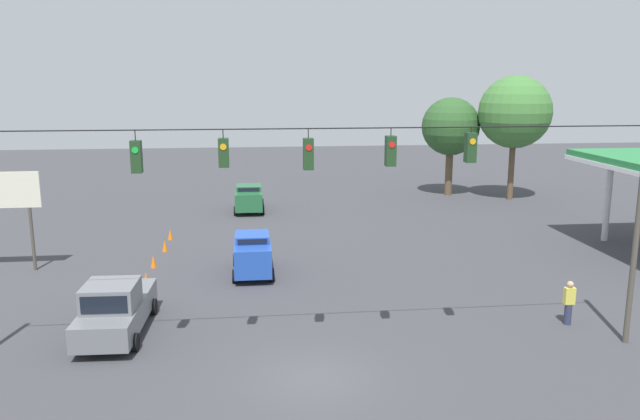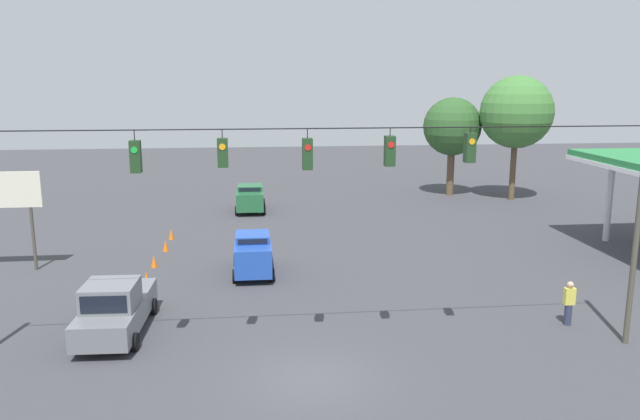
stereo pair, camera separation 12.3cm
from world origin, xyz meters
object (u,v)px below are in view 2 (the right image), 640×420
Objects in this scene: tree_horizon_left at (517,112)px; sedan_green_withflow_deep at (250,197)px; traffic_cone_farthest at (171,234)px; roadside_billboard at (0,198)px; traffic_cone_second at (133,300)px; traffic_cone_fourth at (154,261)px; pickup_truck_grey_parked_shoulder at (115,308)px; pedestrian at (569,303)px; traffic_cone_third at (146,278)px; traffic_cone_fifth at (166,246)px; traffic_cone_nearest at (124,324)px; tree_horizon_right at (452,127)px; sedan_blue_withflow_mid at (253,253)px; overhead_signal_span at (308,199)px.

sedan_green_withflow_deep is at bearing 6.21° from tree_horizon_left.
sedan_green_withflow_deep is 9.05m from traffic_cone_farthest.
roadside_billboard is (7.34, 5.38, 3.34)m from traffic_cone_farthest.
traffic_cone_second and traffic_cone_fourth have the same top height.
pedestrian is (-17.19, 1.07, -0.10)m from pickup_truck_grey_parked_shoulder.
pickup_truck_grey_parked_shoulder is 8.39× the size of traffic_cone_third.
traffic_cone_fifth is (-0.22, -8.68, 0.00)m from traffic_cone_second.
roadside_billboard is (7.24, -3.07, 3.34)m from traffic_cone_third.
roadside_billboard is (7.27, -8.59, 3.34)m from traffic_cone_nearest.
traffic_cone_second is 17.51m from pedestrian.
tree_horizon_left is (-25.37, -18.41, 6.51)m from traffic_cone_third.
traffic_cone_second is 1.00× the size of traffic_cone_farthest.
traffic_cone_farthest is (-0.07, -13.97, 0.00)m from traffic_cone_nearest.
traffic_cone_second is at bearing -86.98° from traffic_cone_nearest.
tree_horizon_left is (-25.26, -12.57, 6.51)m from traffic_cone_fifth.
traffic_cone_third is 1.00× the size of traffic_cone_fifth.
pedestrian is at bearing 71.48° from tree_horizon_left.
traffic_cone_fourth is 7.91m from roadside_billboard.
pedestrian is 0.22× the size of tree_horizon_right.
traffic_cone_fourth is (-0.14, -8.40, -0.65)m from pickup_truck_grey_parked_shoulder.
tree_horizon_left reaches higher than tree_horizon_right.
sedan_blue_withflow_mid is 6.23× the size of traffic_cone_nearest.
roadside_billboard is (7.13, -5.92, 3.34)m from traffic_cone_second.
roadside_billboard is 33.53m from tree_horizon_right.
traffic_cone_fifth is (-0.08, -11.35, 0.00)m from traffic_cone_nearest.
sedan_blue_withflow_mid is 0.82× the size of roadside_billboard.
tree_horizon_left is at bearing -136.84° from pickup_truck_grey_parked_shoulder.
pickup_truck_grey_parked_shoulder is at bearing 51.11° from tree_horizon_right.
traffic_cone_nearest is (4.76, 21.68, -0.67)m from sedan_green_withflow_deep.
traffic_cone_farthest is 0.08× the size of tree_horizon_right.
pickup_truck_grey_parked_shoulder reaches higher than traffic_cone_second.
tree_horizon_left reaches higher than traffic_cone_fifth.
tree_horizon_right reaches higher than sedan_green_withflow_deep.
sedan_blue_withflow_mid is 14.41m from pedestrian.
traffic_cone_nearest is 16.99m from pedestrian.
overhead_signal_span reaches higher than traffic_cone_nearest.
pedestrian is at bearing 167.44° from traffic_cone_second.
pickup_truck_grey_parked_shoulder is at bearing 88.35° from traffic_cone_fifth.
traffic_cone_second is (-0.10, -2.74, -0.65)m from pickup_truck_grey_parked_shoulder.
pickup_truck_grey_parked_shoulder is at bearing -22.88° from overhead_signal_span.
pickup_truck_grey_parked_shoulder is at bearing 87.78° from traffic_cone_third.
pedestrian is at bearing -169.71° from overhead_signal_span.
overhead_signal_span is 35.65× the size of traffic_cone_fifth.
tree_horizon_left is at bearing -148.50° from traffic_cone_fourth.
traffic_cone_fourth is at bearing 177.93° from roadside_billboard.
tree_horizon_right is at bearing -144.42° from traffic_cone_fifth.
tree_horizon_left is (-25.59, -23.99, 5.85)m from pickup_truck_grey_parked_shoulder.
pickup_truck_grey_parked_shoulder is at bearing 87.83° from traffic_cone_second.
traffic_cone_second is at bearing -12.56° from pedestrian.
traffic_cone_second is (5.02, 4.07, -0.73)m from sedan_blue_withflow_mid.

